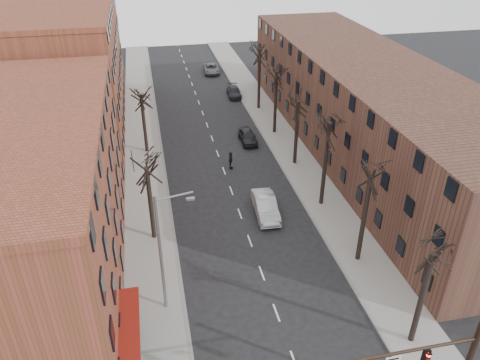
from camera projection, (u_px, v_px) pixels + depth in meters
sidewalk_left at (143, 148)px, 52.73m from camera, size 4.00×90.00×0.15m
sidewalk_right at (280, 135)px, 55.56m from camera, size 4.00×90.00×0.15m
building_left_near at (22, 209)px, 31.43m from camera, size 12.00×26.00×12.00m
building_left_far at (67, 68)px, 55.42m from camera, size 12.00×28.00×14.00m
building_right at (366, 106)px, 50.27m from camera, size 12.00×50.00×10.00m
tree_right_a at (410, 341)px, 29.34m from camera, size 5.20×5.20×10.00m
tree_right_b at (357, 260)px, 36.10m from camera, size 5.20×5.20×10.80m
tree_right_c at (321, 204)px, 42.86m from camera, size 5.20×5.20×11.60m
tree_right_d at (294, 164)px, 49.62m from camera, size 5.20×5.20×10.00m
tree_right_e at (274, 133)px, 56.38m from camera, size 5.20×5.20×10.80m
tree_right_f at (258, 109)px, 63.14m from camera, size 5.20×5.20×11.60m
tree_left_a at (155, 238)px, 38.48m from camera, size 5.20×5.20×9.50m
tree_left_b at (147, 152)px, 51.99m from camera, size 5.20×5.20×9.50m
streetlight at (163, 249)px, 29.29m from camera, size 2.45×0.22×9.03m
silver_sedan at (265, 206)px, 41.00m from camera, size 2.06×5.22×1.69m
parked_car_near at (248, 136)px, 53.81m from camera, size 1.73×4.29×1.46m
parked_car_mid at (234, 92)px, 66.96m from camera, size 2.13×4.62×1.31m
parked_car_far at (211, 69)px, 76.41m from camera, size 2.76×5.31×1.43m
pedestrian_crossing at (231, 160)px, 48.19m from camera, size 0.70×1.20×1.91m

